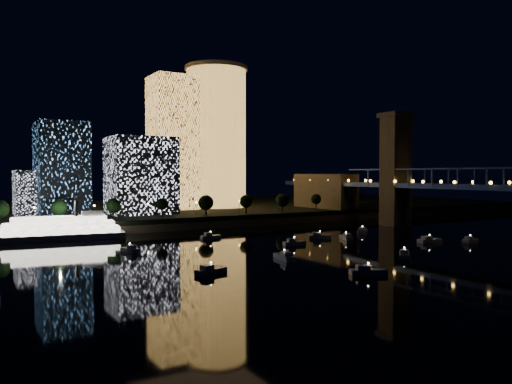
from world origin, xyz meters
TOP-DOWN VIEW (x-y plane):
  - ground at (0.00, 0.00)m, footprint 520.00×520.00m
  - far_bank at (0.00, 160.00)m, footprint 420.00×160.00m
  - seawall at (0.00, 82.00)m, footprint 420.00×6.00m
  - tower_cylindrical at (18.78, 136.15)m, footprint 34.00×34.00m
  - tower_rectangular at (-7.78, 133.27)m, footprint 21.29×21.29m
  - midrise_blocks at (-59.86, 117.88)m, footprint 92.05×35.72m
  - truss_bridge at (65.00, 3.72)m, footprint 13.00×266.00m
  - riverboat at (-74.21, 74.51)m, footprint 47.33×15.53m
  - motorboats at (-3.14, 11.74)m, footprint 109.32×79.63m
  - esplanade_trees at (-32.42, 88.00)m, footprint 165.36×6.67m
  - street_lamps at (-34.00, 94.00)m, footprint 132.70×0.70m

SIDE VIEW (x-z plane):
  - ground at x=0.00m, z-range 0.00..0.00m
  - motorboats at x=-3.14m, z-range -0.58..2.20m
  - seawall at x=0.00m, z-range 0.00..3.00m
  - far_bank at x=0.00m, z-range 0.00..5.00m
  - riverboat at x=-74.21m, z-range -3.41..10.60m
  - street_lamps at x=-34.00m, z-range 6.20..11.85m
  - esplanade_trees at x=-32.42m, z-range 6.05..14.89m
  - truss_bridge at x=65.00m, z-range -8.75..41.25m
  - midrise_blocks at x=-59.86m, z-range 1.73..41.72m
  - tower_rectangular at x=-7.78m, z-range 5.00..72.74m
  - tower_cylindrical at x=18.78m, z-range 5.13..81.21m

